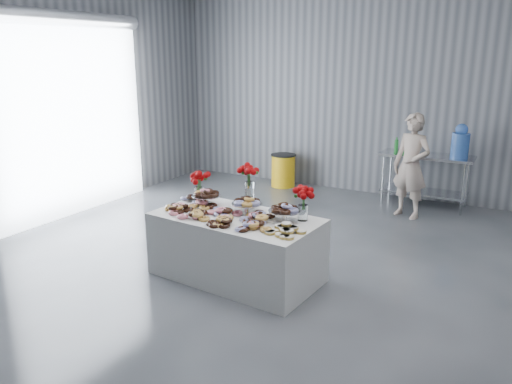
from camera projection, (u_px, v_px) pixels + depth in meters
The scene contains 16 objects.
ground at pixel (257, 286), 5.64m from camera, with size 9.00×9.00×0.00m, color #36393E.
room_walls at pixel (238, 44), 5.12m from camera, with size 8.04×9.04×4.02m.
display_table at pixel (236, 247), 5.79m from camera, with size 1.90×1.00×0.75m, color silver.
prep_table at pixel (426, 171), 8.46m from camera, with size 1.50×0.60×0.90m.
donut_mounds at pixel (234, 214), 5.63m from camera, with size 1.80×0.80×0.09m, color #DCA950, non-canonical shape.
cake_stand_left at pixel (206, 194), 6.06m from camera, with size 0.36×0.36×0.17m.
cake_stand_mid at pixel (247, 202), 5.74m from camera, with size 0.36×0.36×0.17m.
cake_stand_right at pixel (284, 209), 5.47m from camera, with size 0.36×0.36×0.17m.
danish_pile at pixel (286, 228), 5.15m from camera, with size 0.48×0.48×0.11m, color white, non-canonical shape.
bouquet_left at pixel (199, 178), 6.20m from camera, with size 0.26×0.26×0.42m.
bouquet_right at pixel (303, 195), 5.47m from camera, with size 0.26×0.26×0.42m.
bouquet_center at pixel (250, 177), 5.89m from camera, with size 0.26×0.26×0.57m.
water_jug at pixel (460, 142), 8.08m from camera, with size 0.28×0.28×0.55m.
drink_bottles at pixel (407, 146), 8.41m from camera, with size 0.54×0.08×0.27m, color #268C33, non-canonical shape.
person at pixel (411, 166), 7.84m from camera, with size 0.61×0.40×1.66m, color #CC8C93.
trash_barrel at pixel (283, 170), 9.80m from camera, with size 0.50×0.50×0.64m.
Camera 1 is at (2.50, -4.50, 2.55)m, focal length 35.00 mm.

